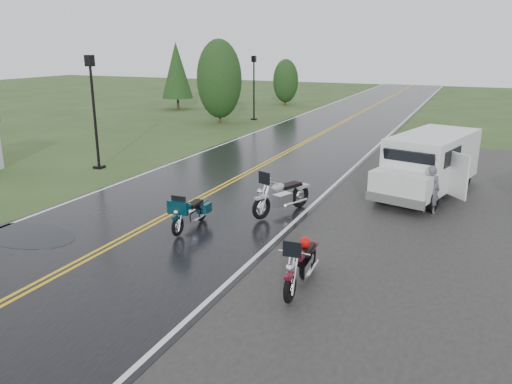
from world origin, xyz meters
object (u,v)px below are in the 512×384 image
(person_at_van, at_px, (430,190))
(lamp_post_far_left, at_px, (254,88))
(motorcycle_red, at_px, (290,276))
(motorcycle_silver, at_px, (261,199))
(van_white, at_px, (383,171))
(lamp_post_near_left, at_px, (94,113))
(motorcycle_teal, at_px, (177,218))

(person_at_van, xyz_separation_m, lamp_post_far_left, (-13.52, 16.64, 1.47))
(motorcycle_red, xyz_separation_m, lamp_post_far_left, (-11.53, 23.85, 1.60))
(motorcycle_silver, xyz_separation_m, van_white, (2.94, 3.40, 0.38))
(van_white, distance_m, lamp_post_near_left, 12.12)
(motorcycle_teal, height_order, motorcycle_silver, motorcycle_silver)
(motorcycle_red, relative_size, motorcycle_silver, 0.89)
(person_at_van, height_order, lamp_post_far_left, lamp_post_far_left)
(motorcycle_silver, distance_m, lamp_post_near_left, 9.86)
(lamp_post_far_left, bearing_deg, van_white, -53.36)
(motorcycle_teal, bearing_deg, motorcycle_red, -31.04)
(motorcycle_silver, bearing_deg, van_white, 70.96)
(van_white, bearing_deg, motorcycle_silver, -116.25)
(person_at_van, relative_size, lamp_post_far_left, 0.34)
(motorcycle_teal, distance_m, person_at_van, 7.87)
(motorcycle_silver, bearing_deg, person_at_van, 53.58)
(motorcycle_teal, height_order, lamp_post_far_left, lamp_post_far_left)
(motorcycle_teal, distance_m, motorcycle_silver, 2.69)
(lamp_post_near_left, bearing_deg, motorcycle_red, -33.75)
(motorcycle_red, xyz_separation_m, van_white, (0.41, 7.81, 0.46))
(motorcycle_teal, bearing_deg, lamp_post_near_left, 141.09)
(person_at_van, bearing_deg, van_white, -19.08)
(lamp_post_far_left, bearing_deg, motorcycle_silver, -65.18)
(van_white, distance_m, lamp_post_far_left, 20.03)
(van_white, bearing_deg, lamp_post_far_left, 141.24)
(lamp_post_far_left, bearing_deg, motorcycle_teal, -71.03)
(motorcycle_teal, height_order, van_white, van_white)
(motorcycle_silver, height_order, lamp_post_near_left, lamp_post_near_left)
(motorcycle_red, bearing_deg, person_at_van, 71.54)
(motorcycle_red, distance_m, van_white, 7.83)
(person_at_van, bearing_deg, lamp_post_near_left, -0.91)
(motorcycle_red, height_order, van_white, van_white)
(van_white, height_order, person_at_van, van_white)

